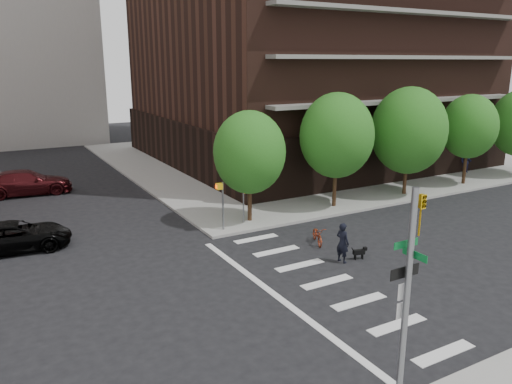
{
  "coord_description": "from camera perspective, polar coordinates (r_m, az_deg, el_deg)",
  "views": [
    {
      "loc": [
        -8.93,
        -15.16,
        8.87
      ],
      "look_at": [
        3.0,
        6.0,
        2.5
      ],
      "focal_mm": 35.0,
      "sensor_mm": 36.0,
      "label": 1
    }
  ],
  "objects": [
    {
      "name": "ground",
      "position": [
        19.71,
        0.99,
        -12.06
      ],
      "size": [
        120.0,
        120.0,
        0.0
      ],
      "primitive_type": "plane",
      "color": "black",
      "rests_on": "ground"
    },
    {
      "name": "sidewalk_ne",
      "position": [
        49.38,
        7.76,
        4.3
      ],
      "size": [
        39.0,
        33.0,
        0.15
      ],
      "primitive_type": "cube",
      "color": "gray",
      "rests_on": "ground"
    },
    {
      "name": "crosswalk",
      "position": [
        20.8,
        6.34,
        -10.63
      ],
      "size": [
        3.85,
        13.0,
        0.01
      ],
      "color": "silver",
      "rests_on": "ground"
    },
    {
      "name": "tree_a",
      "position": [
        27.4,
        -0.75,
        4.55
      ],
      "size": [
        4.0,
        4.0,
        5.9
      ],
      "color": "#301E11",
      "rests_on": "sidewalk_ne"
    },
    {
      "name": "tree_b",
      "position": [
        30.61,
        9.21,
        6.38
      ],
      "size": [
        4.5,
        4.5,
        6.65
      ],
      "color": "#301E11",
      "rests_on": "sidewalk_ne"
    },
    {
      "name": "tree_c",
      "position": [
        34.66,
        17.06,
        6.72
      ],
      "size": [
        5.0,
        5.0,
        6.8
      ],
      "color": "#301E11",
      "rests_on": "sidewalk_ne"
    },
    {
      "name": "tree_d",
      "position": [
        39.21,
        23.18,
        6.89
      ],
      "size": [
        4.0,
        4.0,
        6.2
      ],
      "color": "#301E11",
      "rests_on": "sidewalk_ne"
    },
    {
      "name": "traffic_signal",
      "position": [
        12.98,
        16.66,
        -14.37
      ],
      "size": [
        0.9,
        0.75,
        6.0
      ],
      "color": "slate",
      "rests_on": "sidewalk_s"
    },
    {
      "name": "pedestrian_signal",
      "position": [
        26.62,
        -3.31,
        -0.61
      ],
      "size": [
        2.18,
        0.67,
        2.6
      ],
      "color": "slate",
      "rests_on": "sidewalk_ne"
    },
    {
      "name": "parked_car_black",
      "position": [
        26.75,
        -25.84,
        -4.58
      ],
      "size": [
        2.8,
        5.32,
        1.43
      ],
      "primitive_type": "imported",
      "rotation": [
        0.0,
        0.0,
        1.49
      ],
      "color": "black",
      "rests_on": "ground"
    },
    {
      "name": "parked_car_maroon",
      "position": [
        37.56,
        -24.77,
        0.99
      ],
      "size": [
        2.93,
        6.07,
        1.7
      ],
      "primitive_type": "imported",
      "rotation": [
        0.0,
        0.0,
        1.48
      ],
      "color": "#431013",
      "rests_on": "ground"
    },
    {
      "name": "scooter",
      "position": [
        25.27,
        7.05,
        -4.88
      ],
      "size": [
        1.23,
        1.82,
        0.91
      ],
      "primitive_type": "imported",
      "rotation": [
        0.0,
        0.0,
        -0.4
      ],
      "color": "maroon",
      "rests_on": "ground"
    },
    {
      "name": "dog_walker",
      "position": [
        23.0,
        9.86,
        -5.72
      ],
      "size": [
        0.76,
        0.58,
        1.87
      ],
      "primitive_type": "imported",
      "rotation": [
        0.0,
        0.0,
        1.77
      ],
      "color": "black",
      "rests_on": "ground"
    },
    {
      "name": "dog",
      "position": [
        23.67,
        11.76,
        -6.72
      ],
      "size": [
        0.68,
        0.32,
        0.57
      ],
      "rotation": [
        0.0,
        0.0,
        -0.26
      ],
      "color": "black",
      "rests_on": "ground"
    },
    {
      "name": "pedestrian_far",
      "position": [
        43.81,
        22.86,
        3.26
      ],
      "size": [
        1.03,
        0.89,
        1.82
      ],
      "primitive_type": "imported",
      "rotation": [
        0.0,
        0.0,
        -1.32
      ],
      "color": "navy",
      "rests_on": "sidewalk_ne"
    }
  ]
}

